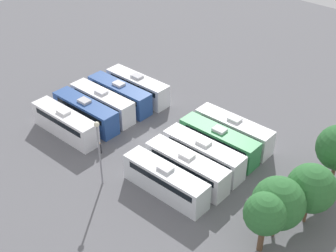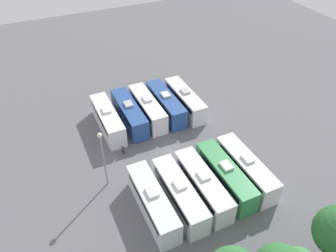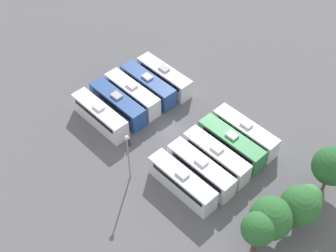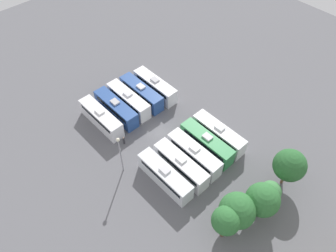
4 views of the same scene
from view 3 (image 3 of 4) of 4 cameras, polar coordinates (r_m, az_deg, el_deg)
The scene contains 18 objects.
ground_plane at distance 70.11m, azimuth 0.53°, elevation -0.73°, with size 122.04×122.04×0.00m, color slate.
bus_0 at distance 76.41m, azimuth -0.45°, elevation 6.04°, with size 2.59×10.54×3.68m.
bus_1 at distance 74.96m, azimuth -2.47°, elevation 5.02°, with size 2.59×10.54×3.68m.
bus_2 at distance 73.58m, azimuth -4.36°, elevation 3.95°, with size 2.59×10.54×3.68m.
bus_3 at distance 72.16m, azimuth -6.16°, elevation 2.73°, with size 2.59×10.54×3.68m.
bus_4 at distance 70.73m, azimuth -8.29°, elevation 1.32°, with size 2.59×10.54×3.68m.
bus_5 at distance 68.49m, azimuth 9.40°, elevation -0.77°, with size 2.59×10.54×3.68m.
bus_6 at distance 66.77m, azimuth 7.69°, elevation -2.11°, with size 2.59×10.54×3.68m.
bus_7 at distance 64.97m, azimuth 5.91°, elevation -3.71°, with size 2.59×10.54×3.68m.
bus_8 at distance 63.37m, azimuth 4.04°, elevation -5.29°, with size 2.59×10.54×3.68m.
bus_9 at distance 61.98m, azimuth 1.75°, elevation -6.83°, with size 2.59×10.54×3.68m.
worker_person at distance 67.98m, azimuth -4.76°, elevation -1.97°, with size 0.36×0.36×1.65m.
light_pole at distance 60.55m, azimuth -4.92°, elevation -2.98°, with size 0.60×0.60×8.41m.
tree_0 at distance 63.13m, azimuth 19.34°, elevation -4.62°, with size 5.11×5.11×7.52m.
tree_1 at distance 61.35m, azimuth 16.87°, elevation -8.28°, with size 3.26×3.26×4.98m.
tree_2 at distance 58.78m, azimuth 15.85°, elevation -9.30°, with size 5.01×5.01×7.05m.
tree_3 at distance 57.16m, azimuth 12.44°, elevation -10.90°, with size 5.25×5.25×6.99m.
tree_4 at distance 55.62m, azimuth 10.93°, elevation -12.22°, with size 4.08×4.08×6.84m.
Camera 3 is at (33.26, 33.70, 51.71)m, focal length 50.00 mm.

